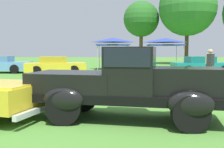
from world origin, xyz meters
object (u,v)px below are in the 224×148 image
at_px(show_car_teal, 202,65).
at_px(spectator_far_side, 209,63).
at_px(canopy_tent_left_field, 113,41).
at_px(canopy_tent_center_field, 165,41).
at_px(show_car_skyblue, 0,65).
at_px(show_car_yellow, 55,66).
at_px(feature_pickup_truck, 128,83).
at_px(spectator_near_truck, 210,65).

height_order(show_car_teal, spectator_far_side, spectator_far_side).
distance_m(canopy_tent_left_field, canopy_tent_center_field, 4.55).
height_order(show_car_skyblue, show_car_yellow, same).
distance_m(feature_pickup_truck, spectator_near_truck, 8.61).
height_order(show_car_yellow, spectator_far_side, spectator_far_side).
bearing_deg(show_car_yellow, show_car_teal, 1.82).
bearing_deg(canopy_tent_center_field, canopy_tent_left_field, -173.33).
relative_size(show_car_skyblue, canopy_tent_left_field, 1.52).
relative_size(feature_pickup_truck, spectator_near_truck, 2.78).
bearing_deg(spectator_near_truck, show_car_yellow, 152.00).
height_order(spectator_far_side, canopy_tent_center_field, canopy_tent_center_field).
bearing_deg(spectator_far_side, canopy_tent_center_field, 97.11).
distance_m(show_car_skyblue, canopy_tent_left_field, 9.09).
xyz_separation_m(show_car_teal, spectator_far_side, (-0.58, -3.10, 0.31)).
bearing_deg(canopy_tent_center_field, spectator_far_side, -82.89).
xyz_separation_m(show_car_yellow, canopy_tent_center_field, (8.43, 5.32, 1.82)).
xyz_separation_m(show_car_skyblue, show_car_yellow, (4.30, -1.33, -0.00)).
height_order(show_car_yellow, canopy_tent_center_field, canopy_tent_center_field).
bearing_deg(canopy_tent_center_field, feature_pickup_truck, -103.31).
height_order(spectator_far_side, canopy_tent_left_field, canopy_tent_left_field).
height_order(show_car_skyblue, canopy_tent_center_field, canopy_tent_center_field).
height_order(canopy_tent_left_field, canopy_tent_center_field, same).
height_order(show_car_teal, canopy_tent_left_field, canopy_tent_left_field).
bearing_deg(show_car_teal, canopy_tent_left_field, 143.79).
height_order(spectator_near_truck, canopy_tent_left_field, canopy_tent_left_field).
distance_m(show_car_skyblue, show_car_yellow, 4.50).
xyz_separation_m(feature_pickup_truck, spectator_near_truck, (4.50, 7.33, 0.05)).
bearing_deg(spectator_near_truck, canopy_tent_center_field, 92.27).
distance_m(show_car_skyblue, show_car_teal, 14.36).
bearing_deg(show_car_teal, feature_pickup_truck, -114.76).
relative_size(feature_pickup_truck, show_car_teal, 1.14).
distance_m(show_car_yellow, spectator_near_truck, 10.01).
xyz_separation_m(show_car_teal, canopy_tent_left_field, (-6.11, 4.47, 1.82)).
xyz_separation_m(show_car_teal, canopy_tent_center_field, (-1.59, 5.00, 1.82)).
xyz_separation_m(show_car_skyblue, spectator_near_truck, (13.13, -6.02, 0.31)).
distance_m(show_car_teal, canopy_tent_center_field, 5.56).
bearing_deg(show_car_skyblue, spectator_far_side, -16.65).
height_order(show_car_yellow, canopy_tent_left_field, canopy_tent_left_field).
bearing_deg(canopy_tent_center_field, spectator_near_truck, -87.73).
relative_size(spectator_near_truck, spectator_far_side, 1.00).
height_order(feature_pickup_truck, show_car_yellow, feature_pickup_truck).
distance_m(spectator_near_truck, canopy_tent_center_field, 10.14).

